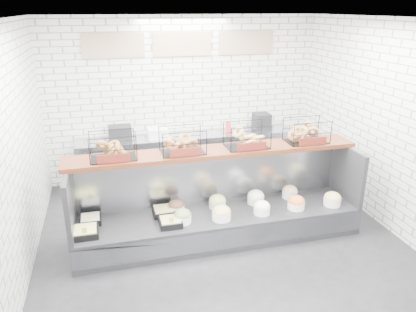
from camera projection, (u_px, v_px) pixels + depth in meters
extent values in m
plane|color=black|center=(225.00, 248.00, 5.59)|extent=(5.50, 5.50, 0.00)
cube|color=white|center=(183.00, 99.00, 7.56)|extent=(5.00, 0.02, 3.00)
cube|color=white|center=(10.00, 163.00, 4.48)|extent=(0.02, 5.50, 3.00)
cube|color=white|center=(398.00, 130.00, 5.66)|extent=(0.02, 5.50, 3.00)
cube|color=white|center=(229.00, 18.00, 4.55)|extent=(5.00, 5.50, 0.02)
cube|color=tan|center=(113.00, 46.00, 6.91)|extent=(1.05, 0.03, 0.42)
cube|color=tan|center=(183.00, 44.00, 7.19)|extent=(1.05, 0.03, 0.42)
cube|color=tan|center=(246.00, 43.00, 7.47)|extent=(1.05, 0.03, 0.42)
cube|color=black|center=(219.00, 224.00, 5.79)|extent=(4.00, 0.90, 0.40)
cube|color=#93969B|center=(228.00, 239.00, 5.39)|extent=(4.00, 0.03, 0.28)
cube|color=#93969B|center=(212.00, 175.00, 5.95)|extent=(4.00, 0.08, 0.80)
cube|color=black|center=(70.00, 202.00, 5.12)|extent=(0.06, 0.90, 0.80)
cube|color=black|center=(346.00, 172.00, 6.05)|extent=(0.06, 0.90, 0.80)
cube|color=black|center=(85.00, 232.00, 5.13)|extent=(0.33, 0.33, 0.08)
cube|color=#EFE97A|center=(85.00, 230.00, 5.11)|extent=(0.28, 0.28, 0.04)
cube|color=#D5C54A|center=(84.00, 231.00, 4.99)|extent=(0.06, 0.01, 0.08)
cube|color=black|center=(91.00, 220.00, 5.42)|extent=(0.28, 0.28, 0.08)
cube|color=silver|center=(90.00, 218.00, 5.41)|extent=(0.24, 0.24, 0.04)
cube|color=#D5C54A|center=(90.00, 217.00, 5.30)|extent=(0.06, 0.01, 0.08)
cube|color=black|center=(170.00, 222.00, 5.36)|extent=(0.29, 0.29, 0.08)
cube|color=#CCBF7D|center=(170.00, 220.00, 5.35)|extent=(0.25, 0.25, 0.04)
cube|color=#D5C54A|center=(171.00, 220.00, 5.23)|extent=(0.06, 0.01, 0.08)
cube|color=black|center=(164.00, 212.00, 5.65)|extent=(0.30, 0.30, 0.08)
cube|color=#C9B77B|center=(164.00, 209.00, 5.63)|extent=(0.26, 0.26, 0.04)
cube|color=#D5C54A|center=(165.00, 209.00, 5.52)|extent=(0.06, 0.01, 0.08)
cylinder|color=white|center=(183.00, 219.00, 5.43)|extent=(0.23, 0.23, 0.11)
ellipsoid|color=#6C9049|center=(183.00, 215.00, 5.41)|extent=(0.23, 0.23, 0.16)
cylinder|color=white|center=(176.00, 209.00, 5.69)|extent=(0.23, 0.23, 0.11)
ellipsoid|color=brown|center=(176.00, 205.00, 5.67)|extent=(0.23, 0.23, 0.16)
cylinder|color=white|center=(221.00, 216.00, 5.50)|extent=(0.26, 0.26, 0.11)
ellipsoid|color=#CFBA6A|center=(221.00, 212.00, 5.48)|extent=(0.25, 0.25, 0.18)
cylinder|color=white|center=(217.00, 204.00, 5.83)|extent=(0.24, 0.24, 0.11)
ellipsoid|color=#E4E174|center=(217.00, 200.00, 5.81)|extent=(0.24, 0.24, 0.17)
cylinder|color=white|center=(262.00, 210.00, 5.66)|extent=(0.23, 0.23, 0.11)
ellipsoid|color=white|center=(262.00, 206.00, 5.63)|extent=(0.22, 0.22, 0.16)
cylinder|color=white|center=(256.00, 199.00, 5.97)|extent=(0.25, 0.25, 0.11)
ellipsoid|color=white|center=(256.00, 196.00, 5.95)|extent=(0.24, 0.24, 0.17)
cylinder|color=white|center=(296.00, 205.00, 5.80)|extent=(0.25, 0.25, 0.11)
ellipsoid|color=orange|center=(296.00, 201.00, 5.78)|extent=(0.24, 0.24, 0.17)
cylinder|color=white|center=(290.00, 194.00, 6.14)|extent=(0.23, 0.23, 0.11)
ellipsoid|color=tan|center=(290.00, 190.00, 6.12)|extent=(0.23, 0.23, 0.16)
cylinder|color=white|center=(332.00, 201.00, 5.90)|extent=(0.25, 0.25, 0.11)
ellipsoid|color=#D6C06D|center=(333.00, 198.00, 5.88)|extent=(0.25, 0.25, 0.17)
cube|color=#3E1A0D|center=(215.00, 152.00, 5.63)|extent=(4.10, 0.50, 0.06)
cube|color=black|center=(113.00, 146.00, 5.24)|extent=(0.60, 0.38, 0.34)
cube|color=#571810|center=(114.00, 159.00, 5.09)|extent=(0.42, 0.02, 0.11)
cube|color=black|center=(182.00, 140.00, 5.45)|extent=(0.60, 0.38, 0.34)
cube|color=#571810|center=(186.00, 152.00, 5.31)|extent=(0.42, 0.02, 0.11)
cube|color=black|center=(247.00, 135.00, 5.67)|extent=(0.60, 0.38, 0.34)
cube|color=#571810|center=(252.00, 147.00, 5.52)|extent=(0.42, 0.02, 0.11)
cube|color=black|center=(307.00, 131.00, 5.89)|extent=(0.60, 0.38, 0.34)
cube|color=#571810|center=(313.00, 141.00, 5.74)|extent=(0.42, 0.02, 0.11)
cube|color=#93969B|center=(188.00, 158.00, 7.64)|extent=(4.00, 0.60, 0.90)
cube|color=black|center=(120.00, 133.00, 7.20)|extent=(0.40, 0.30, 0.24)
cube|color=silver|center=(158.00, 133.00, 7.27)|extent=(0.35, 0.28, 0.18)
cylinder|color=red|center=(228.00, 127.00, 7.56)|extent=(0.09, 0.09, 0.22)
cube|color=black|center=(262.00, 121.00, 7.80)|extent=(0.30, 0.30, 0.30)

